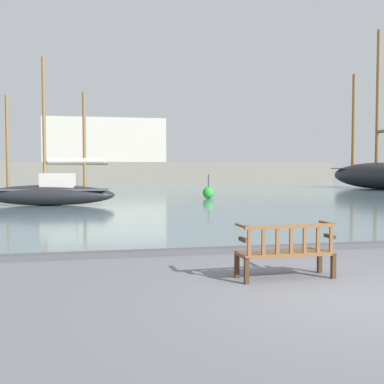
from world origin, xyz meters
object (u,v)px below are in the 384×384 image
at_px(sailboat_nearest_port, 379,174).
at_px(sailboat_far_starboard, 50,191).
at_px(channel_buoy, 208,193).
at_px(park_bench, 286,250).

relative_size(sailboat_nearest_port, sailboat_far_starboard, 1.76).
bearing_deg(sailboat_far_starboard, channel_buoy, 20.95).
bearing_deg(park_bench, channel_buoy, 80.08).
height_order(sailboat_nearest_port, sailboat_far_starboard, sailboat_nearest_port).
xyz_separation_m(park_bench, channel_buoy, (3.32, 18.97, -0.05)).
xyz_separation_m(park_bench, sailboat_far_starboard, (-5.06, 15.76, 0.27)).
xyz_separation_m(sailboat_nearest_port, sailboat_far_starboard, (-24.83, -12.09, -0.58)).
bearing_deg(channel_buoy, sailboat_nearest_port, 28.37).
distance_m(sailboat_nearest_port, channel_buoy, 18.72).
bearing_deg(sailboat_nearest_port, sailboat_far_starboard, -154.04).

